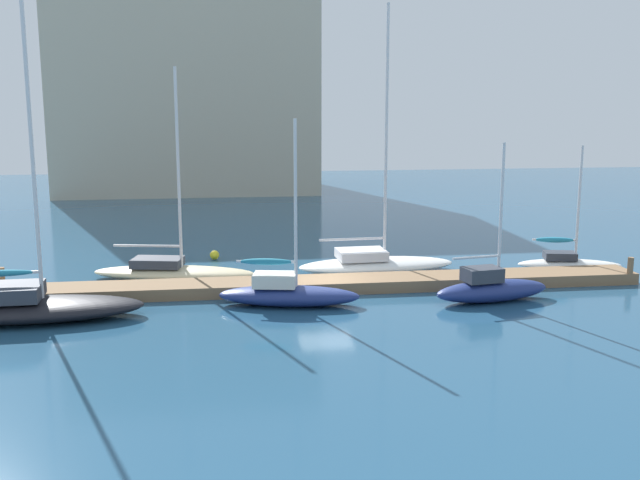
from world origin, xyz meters
TOP-DOWN VIEW (x-y plane):
  - ground_plane at (0.00, 0.00)m, footprint 120.00×120.00m
  - dock_pier at (0.00, 0.00)m, footprint 29.98×2.13m
  - dock_piling_near_end at (-14.59, 0.92)m, footprint 0.28×0.28m
  - dock_piling_far_end at (14.59, -0.92)m, footprint 0.28×0.28m
  - sailboat_0 at (-12.49, -3.21)m, footprint 8.90×3.26m
  - sailboat_1 at (-7.21, 3.17)m, footprint 8.30×3.78m
  - sailboat_2 at (-2.04, -2.39)m, footprint 6.30×2.94m
  - sailboat_3 at (3.03, 3.31)m, footprint 8.23×3.08m
  - sailboat_4 at (6.89, -2.95)m, footprint 5.53×2.46m
  - sailboat_5 at (13.02, 2.25)m, footprint 5.48×2.62m
  - mooring_buoy_yellow at (-5.15, 7.58)m, footprint 0.51×0.51m
  - harbor_building_distant at (-7.51, 41.72)m, footprint 24.37×13.89m

SIDE VIEW (x-z plane):
  - ground_plane at x=0.00m, z-range 0.00..0.00m
  - mooring_buoy_yellow at x=-5.15m, z-range 0.00..0.51m
  - dock_pier at x=0.00m, z-range 0.00..0.54m
  - sailboat_5 at x=13.02m, z-range -2.77..3.70m
  - sailboat_1 at x=-7.21m, z-range -4.67..5.60m
  - sailboat_3 at x=3.03m, z-range -6.14..7.21m
  - sailboat_2 at x=-2.04m, z-range -3.39..4.56m
  - sailboat_4 at x=6.89m, z-range -2.86..4.07m
  - sailboat_0 at x=-12.49m, z-range -6.49..7.77m
  - dock_piling_near_end at x=-14.59m, z-range 0.00..1.32m
  - dock_piling_far_end at x=14.59m, z-range 0.00..1.32m
  - harbor_building_distant at x=-7.51m, z-range 0.00..21.05m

